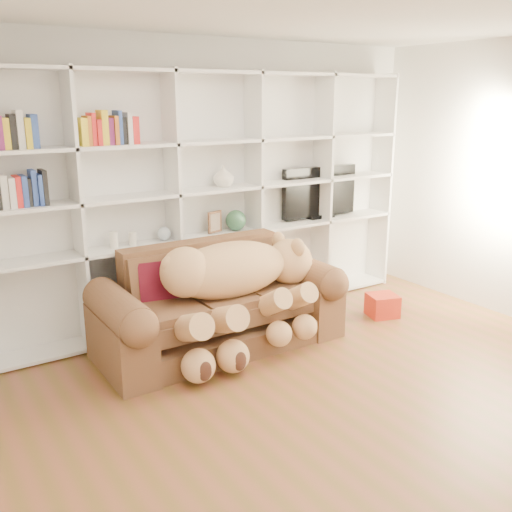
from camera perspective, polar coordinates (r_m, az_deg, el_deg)
floor at (r=4.19m, az=12.24°, el=-15.70°), size 5.00×5.00×0.00m
wall_back at (r=5.67m, az=-5.14°, el=7.43°), size 5.00×0.02×2.70m
bookshelf at (r=5.45m, az=-6.69°, el=6.58°), size 4.43×0.35×2.40m
sofa at (r=5.08m, az=-3.79°, el=-5.33°), size 2.15×0.93×0.90m
teddy_bear at (r=4.87m, az=-1.97°, el=-2.61°), size 1.62×0.89×0.94m
throw_pillow at (r=4.91m, az=-9.65°, el=-2.61°), size 0.39×0.26×0.38m
gift_box at (r=5.94m, az=12.52°, el=-4.84°), size 0.35×0.33×0.22m
tv at (r=6.31m, az=6.35°, el=6.31°), size 0.95×0.18×0.56m
picture_frame at (r=5.56m, az=-4.14°, el=3.42°), size 0.17×0.07×0.21m
green_vase at (r=5.68m, az=-2.03°, el=3.59°), size 0.21×0.21×0.21m
figurine_tall at (r=5.17m, az=-14.04°, el=1.58°), size 0.09×0.09×0.15m
figurine_short at (r=5.23m, az=-12.23°, el=1.71°), size 0.09×0.09×0.12m
snow_globe at (r=5.34m, az=-9.18°, el=2.24°), size 0.13×0.13×0.13m
shelf_vase at (r=5.54m, az=-3.26°, el=7.99°), size 0.21×0.21×0.21m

